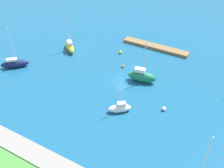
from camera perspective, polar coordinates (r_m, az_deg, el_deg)
water at (r=64.46m, az=1.97°, el=1.02°), size 160.00×160.00×0.00m
pier_dock at (r=77.97m, az=9.17°, el=7.79°), size 19.09×2.60×0.83m
breakwater at (r=47.98m, az=-14.26°, el=-15.40°), size 70.79×3.54×1.32m
sailboat_white_outer_mooring at (r=55.03m, az=1.64°, el=-5.10°), size 4.82×4.33×8.39m
sailboat_yellow_mid_basin at (r=76.44m, az=-8.95°, el=7.93°), size 6.14×5.66×11.77m
sailboat_green_far_south at (r=63.32m, az=6.33°, el=1.67°), size 7.10×3.51×10.64m
sailboat_navy_lone_south at (r=72.47m, az=-19.95°, el=4.12°), size 6.41×6.11×10.96m
mooring_buoy_white at (r=56.60m, az=10.97°, el=-5.18°), size 0.89×0.89×0.89m
mooring_buoy_yellow at (r=74.41m, az=1.81°, el=6.77°), size 0.84×0.84×0.84m
mooring_buoy_orange at (r=68.50m, az=2.30°, el=3.77°), size 0.69×0.69×0.69m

